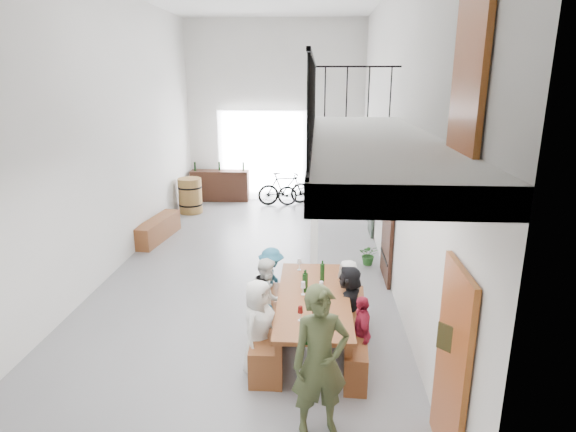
# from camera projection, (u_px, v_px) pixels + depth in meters

# --- Properties ---
(floor) EXTENTS (12.00, 12.00, 0.00)m
(floor) POSITION_uv_depth(u_px,v_px,m) (251.00, 269.00, 9.91)
(floor) COLOR slate
(floor) RESTS_ON ground
(room_walls) EXTENTS (12.00, 12.00, 12.00)m
(room_walls) POSITION_uv_depth(u_px,v_px,m) (247.00, 91.00, 8.92)
(room_walls) COLOR white
(room_walls) RESTS_ON ground
(gateway_portal) EXTENTS (2.80, 0.08, 2.80)m
(gateway_portal) POSITION_uv_depth(u_px,v_px,m) (263.00, 156.00, 15.24)
(gateway_portal) COLOR white
(gateway_portal) RESTS_ON ground
(right_wall_decor) EXTENTS (0.07, 8.28, 5.07)m
(right_wall_decor) POSITION_uv_depth(u_px,v_px,m) (404.00, 215.00, 7.47)
(right_wall_decor) COLOR #9D471E
(right_wall_decor) RESTS_ON ground
(balcony) EXTENTS (1.52, 5.62, 4.00)m
(balcony) POSITION_uv_depth(u_px,v_px,m) (369.00, 148.00, 5.97)
(balcony) COLOR white
(balcony) RESTS_ON ground
(tasting_table) EXTENTS (1.05, 2.51, 0.79)m
(tasting_table) POSITION_uv_depth(u_px,v_px,m) (313.00, 302.00, 6.90)
(tasting_table) COLOR brown
(tasting_table) RESTS_ON ground
(bench_inner) EXTENTS (0.38, 2.21, 0.51)m
(bench_inner) POSITION_uv_depth(u_px,v_px,m) (269.00, 329.00, 7.04)
(bench_inner) COLOR brown
(bench_inner) RESTS_ON ground
(bench_wall) EXTENTS (0.42, 2.25, 0.51)m
(bench_wall) POSITION_uv_depth(u_px,v_px,m) (355.00, 334.00, 6.91)
(bench_wall) COLOR brown
(bench_wall) RESTS_ON ground
(tableware) EXTENTS (0.44, 1.87, 0.35)m
(tableware) POSITION_uv_depth(u_px,v_px,m) (310.00, 287.00, 6.87)
(tableware) COLOR black
(tableware) RESTS_ON tasting_table
(side_bench) EXTENTS (0.62, 1.87, 0.52)m
(side_bench) POSITION_uv_depth(u_px,v_px,m) (158.00, 229.00, 11.65)
(side_bench) COLOR brown
(side_bench) RESTS_ON ground
(oak_barrel) EXTENTS (0.69, 0.69, 1.01)m
(oak_barrel) POSITION_uv_depth(u_px,v_px,m) (190.00, 196.00, 13.90)
(oak_barrel) COLOR brown
(oak_barrel) RESTS_ON ground
(serving_counter) EXTENTS (1.84, 0.56, 0.96)m
(serving_counter) POSITION_uv_depth(u_px,v_px,m) (220.00, 186.00, 15.30)
(serving_counter) COLOR #391F14
(serving_counter) RESTS_ON ground
(counter_bottles) EXTENTS (1.58, 0.15, 0.28)m
(counter_bottles) POSITION_uv_depth(u_px,v_px,m) (219.00, 166.00, 15.12)
(counter_bottles) COLOR black
(counter_bottles) RESTS_ON serving_counter
(guest_left_a) EXTENTS (0.61, 0.74, 1.31)m
(guest_left_a) POSITION_uv_depth(u_px,v_px,m) (258.00, 327.00, 6.31)
(guest_left_a) COLOR white
(guest_left_a) RESTS_ON ground
(guest_left_b) EXTENTS (0.28, 0.40, 1.06)m
(guest_left_b) POSITION_uv_depth(u_px,v_px,m) (265.00, 315.00, 6.87)
(guest_left_b) COLOR #235B74
(guest_left_b) RESTS_ON ground
(guest_left_c) EXTENTS (0.46, 0.59, 1.19)m
(guest_left_c) POSITION_uv_depth(u_px,v_px,m) (268.00, 295.00, 7.36)
(guest_left_c) COLOR white
(guest_left_c) RESTS_ON ground
(guest_left_d) EXTENTS (0.49, 0.78, 1.15)m
(guest_left_d) POSITION_uv_depth(u_px,v_px,m) (271.00, 281.00, 7.92)
(guest_left_d) COLOR #235B74
(guest_left_d) RESTS_ON ground
(guest_right_a) EXTENTS (0.30, 0.63, 1.05)m
(guest_right_a) POSITION_uv_depth(u_px,v_px,m) (361.00, 332.00, 6.43)
(guest_right_a) COLOR maroon
(guest_right_a) RESTS_ON ground
(guest_right_b) EXTENTS (0.77, 1.15, 1.19)m
(guest_right_b) POSITION_uv_depth(u_px,v_px,m) (349.00, 304.00, 7.09)
(guest_right_b) COLOR black
(guest_right_b) RESTS_ON ground
(guest_right_c) EXTENTS (0.52, 0.63, 1.11)m
(guest_right_c) POSITION_uv_depth(u_px,v_px,m) (347.00, 294.00, 7.50)
(guest_right_c) COLOR white
(guest_right_c) RESTS_ON ground
(host_standing) EXTENTS (0.72, 0.57, 1.74)m
(host_standing) POSITION_uv_depth(u_px,v_px,m) (320.00, 362.00, 5.15)
(host_standing) COLOR #3E4828
(host_standing) RESTS_ON ground
(potted_plant) EXTENTS (0.44, 0.40, 0.45)m
(potted_plant) POSITION_uv_depth(u_px,v_px,m) (369.00, 255.00, 10.08)
(potted_plant) COLOR #1E4C19
(potted_plant) RESTS_ON ground
(bicycle_near) EXTENTS (1.78, 0.67, 0.93)m
(bicycle_near) POSITION_uv_depth(u_px,v_px,m) (306.00, 191.00, 14.64)
(bicycle_near) COLOR black
(bicycle_near) RESTS_ON ground
(bicycle_far) EXTENTS (1.74, 0.96, 1.01)m
(bicycle_far) POSITION_uv_depth(u_px,v_px,m) (285.00, 188.00, 14.79)
(bicycle_far) COLOR black
(bicycle_far) RESTS_ON ground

